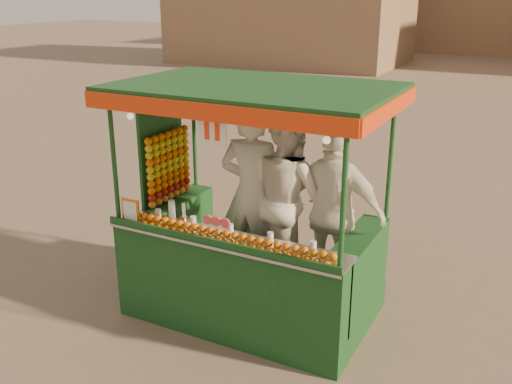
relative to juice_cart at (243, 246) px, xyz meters
The scene contains 5 objects.
ground 0.85m from the juice_cart, 32.89° to the left, with size 90.00×90.00×0.00m, color #6B584C.
juice_cart is the anchor object (origin of this frame).
vendor_left 0.52m from the juice_cart, 96.36° to the left, with size 0.72×0.50×1.88m.
vendor_middle 0.65m from the juice_cart, 48.65° to the left, with size 1.13×1.07×1.85m.
vendor_right 0.96m from the juice_cart, 22.76° to the left, with size 1.04×0.49×1.73m.
Camera 1 is at (2.18, -4.75, 3.15)m, focal length 40.33 mm.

